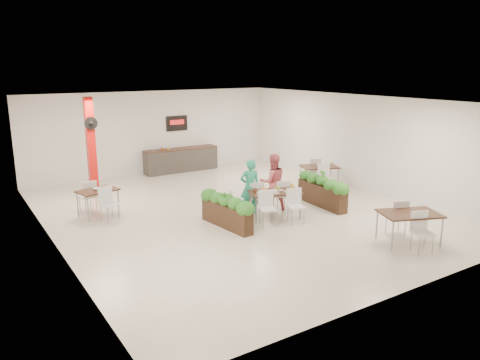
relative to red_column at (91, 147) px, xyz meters
name	(u,v)px	position (x,y,z in m)	size (l,w,h in m)	color
ground	(235,211)	(3.00, -3.79, -1.64)	(12.00, 12.00, 0.00)	beige
room_shell	(234,143)	(3.00, -3.79, 0.36)	(10.10, 12.10, 3.22)	white
red_column	(91,147)	(0.00, 0.00, 0.00)	(0.40, 0.41, 3.20)	#BB110C
service_counter	(181,159)	(4.00, 1.86, -1.15)	(3.00, 0.64, 2.20)	#302E2B
main_table	(275,195)	(3.63, -4.89, -1.01)	(1.66, 1.92, 0.92)	black
diner_man	(250,187)	(3.24, -4.23, -0.85)	(0.58, 0.38, 1.59)	#27AC82
diner_woman	(273,182)	(4.04, -4.23, -0.81)	(0.81, 0.63, 1.66)	#E46570
planter_left	(227,208)	(2.09, -4.86, -1.13)	(0.56, 1.94, 1.02)	black
planter_right	(322,189)	(5.50, -4.76, -1.13)	(0.51, 2.07, 1.09)	black
side_table_a	(98,194)	(-0.47, -2.07, -1.02)	(1.19, 1.67, 0.92)	black
side_table_b	(319,169)	(6.96, -3.00, -1.01)	(1.46, 1.66, 0.92)	black
side_table_c	(409,217)	(5.17, -8.16, -1.00)	(1.60, 1.66, 0.92)	black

